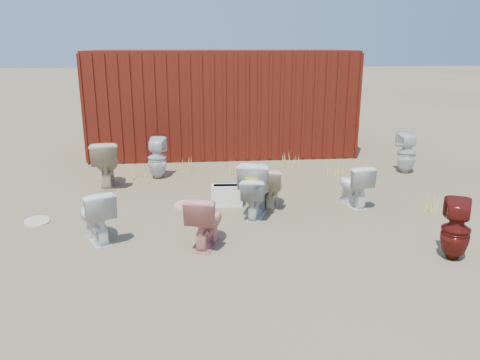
{
  "coord_description": "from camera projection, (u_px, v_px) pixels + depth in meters",
  "views": [
    {
      "loc": [
        -0.66,
        -6.16,
        2.52
      ],
      "look_at": [
        0.0,
        0.6,
        0.55
      ],
      "focal_mm": 35.0,
      "sensor_mm": 36.0,
      "label": 1
    }
  ],
  "objects": [
    {
      "name": "ground",
      "position": [
        244.0,
        229.0,
        6.65
      ],
      "size": [
        100.0,
        100.0,
        0.0
      ],
      "primitive_type": "plane",
      "color": "brown",
      "rests_on": "ground"
    },
    {
      "name": "shipping_container",
      "position": [
        221.0,
        101.0,
        11.29
      ],
      "size": [
        6.0,
        2.4,
        2.4
      ],
      "primitive_type": "cube",
      "color": "#4D130C",
      "rests_on": "ground"
    },
    {
      "name": "toilet_front_a",
      "position": [
        96.0,
        215.0,
        6.15
      ],
      "size": [
        0.67,
        0.81,
        0.72
      ],
      "primitive_type": "imported",
      "rotation": [
        0.0,
        0.0,
        3.6
      ],
      "color": "white",
      "rests_on": "ground"
    },
    {
      "name": "toilet_front_pink",
      "position": [
        206.0,
        220.0,
        6.01
      ],
      "size": [
        0.59,
        0.78,
        0.7
      ],
      "primitive_type": "imported",
      "rotation": [
        0.0,
        0.0,
        2.82
      ],
      "color": "#E18A82",
      "rests_on": "ground"
    },
    {
      "name": "toilet_front_c",
      "position": [
        257.0,
        186.0,
        7.22
      ],
      "size": [
        0.72,
        0.94,
        0.84
      ],
      "primitive_type": "imported",
      "rotation": [
        0.0,
        0.0,
        2.8
      ],
      "color": "white",
      "rests_on": "ground"
    },
    {
      "name": "toilet_front_maroon",
      "position": [
        456.0,
        230.0,
        5.62
      ],
      "size": [
        0.46,
        0.46,
        0.76
      ],
      "primitive_type": "imported",
      "rotation": [
        0.0,
        0.0,
        2.7
      ],
      "color": "#5C140F",
      "rests_on": "ground"
    },
    {
      "name": "toilet_front_e",
      "position": [
        354.0,
        185.0,
        7.53
      ],
      "size": [
        0.5,
        0.74,
        0.7
      ],
      "primitive_type": "imported",
      "rotation": [
        0.0,
        0.0,
        3.31
      ],
      "color": "white",
      "rests_on": "ground"
    },
    {
      "name": "toilet_back_a",
      "position": [
        157.0,
        158.0,
        9.07
      ],
      "size": [
        0.42,
        0.43,
        0.8
      ],
      "primitive_type": "imported",
      "rotation": [
        0.0,
        0.0,
        2.97
      ],
      "color": "silver",
      "rests_on": "ground"
    },
    {
      "name": "toilet_back_beige_left",
      "position": [
        106.0,
        163.0,
        8.55
      ],
      "size": [
        0.57,
        0.89,
        0.86
      ],
      "primitive_type": "imported",
      "rotation": [
        0.0,
        0.0,
        3.26
      ],
      "color": "#C9B793",
      "rests_on": "ground"
    },
    {
      "name": "toilet_back_beige_right",
      "position": [
        271.0,
        187.0,
        7.47
      ],
      "size": [
        0.53,
        0.73,
        0.66
      ],
      "primitive_type": "imported",
      "rotation": [
        0.0,
        0.0,
        2.86
      ],
      "color": "beige",
      "rests_on": "ground"
    },
    {
      "name": "toilet_back_yellowlid",
      "position": [
        253.0,
        197.0,
        7.01
      ],
      "size": [
        0.46,
        0.68,
        0.64
      ],
      "primitive_type": "imported",
      "rotation": [
        0.0,
        0.0,
        2.97
      ],
      "color": "silver",
      "rests_on": "ground"
    },
    {
      "name": "toilet_back_e",
      "position": [
        406.0,
        153.0,
        9.47
      ],
      "size": [
        0.38,
        0.39,
        0.82
      ],
      "primitive_type": "imported",
      "rotation": [
        0.0,
        0.0,
        3.17
      ],
      "color": "silver",
      "rests_on": "ground"
    },
    {
      "name": "yellow_lid",
      "position": [
        253.0,
        176.0,
        6.91
      ],
      "size": [
        0.33,
        0.41,
        0.02
      ],
      "primitive_type": "ellipsoid",
      "color": "gold",
      "rests_on": "toilet_back_yellowlid"
    },
    {
      "name": "loose_tank",
      "position": [
        227.0,
        195.0,
        7.56
      ],
      "size": [
        0.51,
        0.23,
        0.35
      ],
      "primitive_type": "cube",
      "rotation": [
        0.0,
        0.0,
        -0.07
      ],
      "color": "white",
      "rests_on": "ground"
    },
    {
      "name": "loose_lid_near",
      "position": [
        186.0,
        205.0,
        7.62
      ],
      "size": [
        0.52,
        0.59,
        0.02
      ],
      "primitive_type": "ellipsoid",
      "rotation": [
        0.0,
        0.0,
        -0.33
      ],
      "color": "beige",
      "rests_on": "ground"
    },
    {
      "name": "loose_lid_far",
      "position": [
        37.0,
        221.0,
        6.9
      ],
      "size": [
        0.49,
        0.56,
        0.02
      ],
      "primitive_type": "ellipsoid",
      "rotation": [
        0.0,
        0.0,
        0.32
      ],
      "color": "beige",
      "rests_on": "ground"
    },
    {
      "name": "weed_clump_a",
      "position": [
        137.0,
        172.0,
        9.09
      ],
      "size": [
        0.36,
        0.36,
        0.29
      ],
      "primitive_type": "cone",
      "color": "gold",
      "rests_on": "ground"
    },
    {
      "name": "weed_clump_b",
      "position": [
        233.0,
        168.0,
        9.38
      ],
      "size": [
        0.32,
        0.32,
        0.29
      ],
      "primitive_type": "cone",
      "color": "gold",
      "rests_on": "ground"
    },
    {
      "name": "weed_clump_c",
      "position": [
        336.0,
        168.0,
        9.33
      ],
      "size": [
        0.36,
        0.36,
        0.31
      ],
      "primitive_type": "cone",
      "color": "gold",
      "rests_on": "ground"
    },
    {
      "name": "weed_clump_d",
      "position": [
        184.0,
        164.0,
        9.77
      ],
      "size": [
        0.3,
        0.3,
        0.23
      ],
      "primitive_type": "cone",
      "color": "gold",
      "rests_on": "ground"
    },
    {
      "name": "weed_clump_e",
      "position": [
        291.0,
        159.0,
        10.01
      ],
      "size": [
        0.34,
        0.34,
        0.33
      ],
      "primitive_type": "cone",
      "color": "gold",
      "rests_on": "ground"
    },
    {
      "name": "weed_clump_f",
      "position": [
        432.0,
        203.0,
        7.36
      ],
      "size": [
        0.28,
        0.28,
        0.24
      ],
      "primitive_type": "cone",
      "color": "gold",
      "rests_on": "ground"
    }
  ]
}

